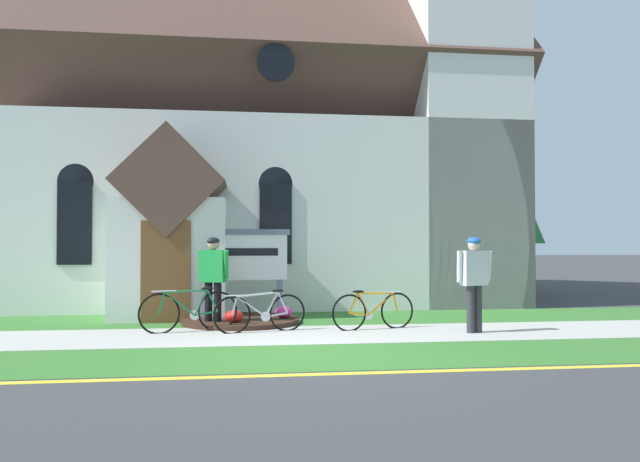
{
  "coord_description": "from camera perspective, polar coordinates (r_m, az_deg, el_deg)",
  "views": [
    {
      "loc": [
        -0.93,
        -8.97,
        1.62
      ],
      "look_at": [
        0.74,
        3.89,
        1.9
      ],
      "focal_mm": 34.25,
      "sensor_mm": 36.0,
      "label": 1
    }
  ],
  "objects": [
    {
      "name": "church_building",
      "position": [
        19.59,
        -3.98,
        7.9
      ],
      "size": [
        13.5,
        12.2,
        13.78
      ],
      "color": "white",
      "rests_on": "ground"
    },
    {
      "name": "curb_paint_stripe",
      "position": [
        7.76,
        -1.24,
        -13.26
      ],
      "size": [
        28.0,
        0.16,
        0.01
      ],
      "primitive_type": "cube",
      "color": "yellow",
      "rests_on": "ground"
    },
    {
      "name": "bicycle_green",
      "position": [
        11.69,
        4.99,
        -7.4
      ],
      "size": [
        1.67,
        0.46,
        0.77
      ],
      "color": "black",
      "rests_on": "ground"
    },
    {
      "name": "cyclist_in_red_jersey",
      "position": [
        11.48,
        14.2,
        -4.1
      ],
      "size": [
        0.68,
        0.33,
        1.75
      ],
      "color": "#2D2D33",
      "rests_on": "ground"
    },
    {
      "name": "roadside_conifer",
      "position": [
        19.95,
        14.3,
        6.62
      ],
      "size": [
        4.13,
        4.13,
        7.03
      ],
      "color": "#4C3823",
      "rests_on": "ground"
    },
    {
      "name": "ground",
      "position": [
        13.1,
        -3.31,
        -8.32
      ],
      "size": [
        140.0,
        140.0,
        0.0
      ],
      "primitive_type": "plane",
      "color": "#3D3D3F"
    },
    {
      "name": "distant_hill",
      "position": [
        66.77,
        -15.66,
        -2.55
      ],
      "size": [
        79.78,
        38.29,
        23.87
      ],
      "primitive_type": "ellipsoid",
      "color": "#847A5B",
      "rests_on": "ground"
    },
    {
      "name": "grass_verge",
      "position": [
        8.9,
        -2.07,
        -11.69
      ],
      "size": [
        32.0,
        2.05,
        0.01
      ],
      "primitive_type": "cube",
      "color": "#38722D",
      "rests_on": "ground"
    },
    {
      "name": "church_sign",
      "position": [
        13.05,
        -7.38,
        -2.58
      ],
      "size": [
        2.07,
        0.17,
        1.94
      ],
      "color": "slate",
      "rests_on": "ground"
    },
    {
      "name": "flower_bed",
      "position": [
        12.66,
        -7.35,
        -8.23
      ],
      "size": [
        2.39,
        2.39,
        0.34
      ],
      "color": "#382319",
      "rests_on": "ground"
    },
    {
      "name": "cyclist_in_yellow_jersey",
      "position": [
        12.21,
        -9.95,
        -3.92
      ],
      "size": [
        0.6,
        0.53,
        1.76
      ],
      "color": "black",
      "rests_on": "ground"
    },
    {
      "name": "church_lawn",
      "position": [
        13.32,
        -3.88,
        -8.19
      ],
      "size": [
        24.0,
        2.48,
        0.01
      ],
      "primitive_type": "cube",
      "color": "#38722D",
      "rests_on": "ground"
    },
    {
      "name": "bicycle_blue",
      "position": [
        11.57,
        -12.11,
        -7.31
      ],
      "size": [
        1.77,
        0.53,
        0.84
      ],
      "color": "black",
      "rests_on": "ground"
    },
    {
      "name": "bicycle_black",
      "position": [
        11.36,
        -5.56,
        -7.58
      ],
      "size": [
        1.71,
        0.48,
        0.8
      ],
      "color": "black",
      "rests_on": "ground"
    },
    {
      "name": "sidewalk_slab",
      "position": [
        11.0,
        -3.12,
        -9.67
      ],
      "size": [
        32.0,
        2.21,
        0.01
      ],
      "primitive_type": "cube",
      "color": "#B7B5AD",
      "rests_on": "ground"
    }
  ]
}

